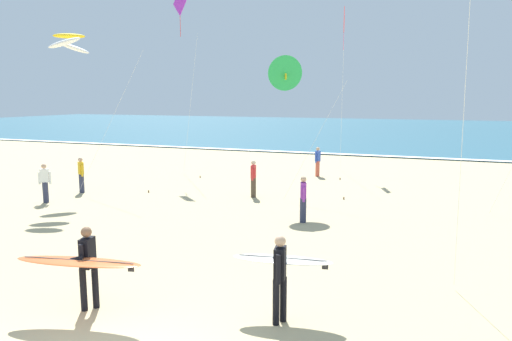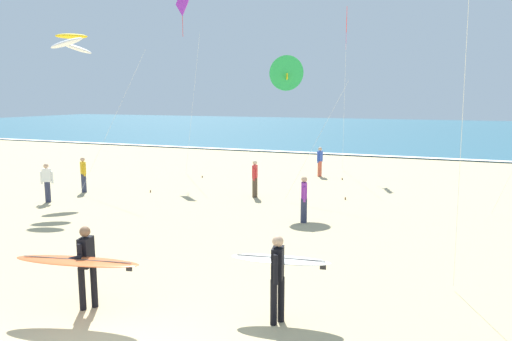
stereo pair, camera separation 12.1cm
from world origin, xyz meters
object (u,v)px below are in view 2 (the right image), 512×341
at_px(kite_diamond_scarlet_mid, 347,24).
at_px(bystander_blue_top, 320,162).
at_px(kite_diamond_violet_near, 183,8).
at_px(kite_arc_golden_low, 72,43).
at_px(bystander_white_top, 47,182).
at_px(bystander_yellow_top, 83,174).
at_px(surfer_trailing, 82,262).
at_px(surfer_lead, 279,267).
at_px(kite_delta_emerald_high, 286,73).
at_px(bystander_red_top, 255,178).
at_px(bystander_purple_top, 304,199).

distance_m(kite_diamond_scarlet_mid, bystander_blue_top, 7.92).
xyz_separation_m(kite_diamond_violet_near, kite_diamond_scarlet_mid, (7.83, 4.45, -0.62)).
relative_size(kite_arc_golden_low, bystander_blue_top, 4.30).
bearing_deg(bystander_white_top, kite_arc_golden_low, 84.26).
bearing_deg(bystander_yellow_top, surfer_trailing, -48.09).
relative_size(surfer_lead, kite_diamond_scarlet_mid, 0.22).
height_order(surfer_trailing, bystander_white_top, surfer_trailing).
xyz_separation_m(kite_diamond_violet_near, kite_delta_emerald_high, (7.39, -4.74, -3.75)).
distance_m(surfer_lead, bystander_white_top, 13.55).
distance_m(surfer_trailing, bystander_red_top, 11.40).
bearing_deg(kite_diamond_violet_near, bystander_yellow_top, -104.41).
bearing_deg(surfer_lead, bystander_blue_top, 101.74).
distance_m(bystander_blue_top, bystander_purple_top, 9.60).
bearing_deg(bystander_red_top, bystander_blue_top, 78.90).
height_order(kite_diamond_scarlet_mid, bystander_purple_top, kite_diamond_scarlet_mid).
xyz_separation_m(surfer_trailing, bystander_purple_top, (2.12, 8.18, -0.24)).
distance_m(kite_arc_golden_low, bystander_white_top, 5.90).
relative_size(surfer_trailing, bystander_white_top, 1.61).
xyz_separation_m(surfer_trailing, bystander_yellow_top, (-8.48, 9.45, -0.24)).
bearing_deg(bystander_yellow_top, kite_arc_golden_low, -64.47).
xyz_separation_m(surfer_trailing, bystander_red_top, (-0.98, 11.35, -0.24)).
height_order(surfer_lead, kite_diamond_violet_near, kite_diamond_violet_near).
bearing_deg(bystander_purple_top, surfer_lead, -77.54).
relative_size(bystander_purple_top, bystander_yellow_top, 1.00).
relative_size(surfer_lead, bystander_blue_top, 1.26).
distance_m(surfer_trailing, kite_diamond_violet_near, 18.85).
height_order(bystander_red_top, bystander_yellow_top, same).
bearing_deg(kite_delta_emerald_high, kite_diamond_violet_near, 147.35).
bearing_deg(bystander_blue_top, surfer_lead, -78.26).
xyz_separation_m(kite_arc_golden_low, bystander_red_top, (7.27, 2.39, -5.66)).
xyz_separation_m(kite_diamond_violet_near, bystander_red_top, (5.90, -4.34, -8.09)).
relative_size(bystander_blue_top, bystander_white_top, 1.00).
xyz_separation_m(kite_diamond_violet_near, bystander_purple_top, (8.99, -7.52, -8.09)).
relative_size(kite_delta_emerald_high, bystander_purple_top, 3.68).
bearing_deg(bystander_yellow_top, bystander_white_top, -88.29).
distance_m(surfer_lead, surfer_trailing, 3.85).
distance_m(surfer_lead, bystander_blue_top, 16.77).
height_order(kite_arc_golden_low, bystander_blue_top, kite_arc_golden_low).
xyz_separation_m(surfer_lead, kite_arc_golden_low, (-11.91, 7.79, 5.43)).
bearing_deg(bystander_purple_top, kite_arc_golden_low, 175.65).
distance_m(kite_diamond_violet_near, kite_arc_golden_low, 7.29).
relative_size(bystander_red_top, bystander_yellow_top, 1.00).
xyz_separation_m(surfer_lead, bystander_purple_top, (-1.55, 7.00, -0.23)).
height_order(kite_delta_emerald_high, bystander_red_top, kite_delta_emerald_high).
distance_m(kite_arc_golden_low, bystander_yellow_top, 5.68).
bearing_deg(kite_delta_emerald_high, kite_diamond_scarlet_mid, 87.25).
height_order(bystander_blue_top, bystander_yellow_top, same).
height_order(surfer_trailing, kite_diamond_violet_near, kite_diamond_violet_near).
relative_size(surfer_trailing, kite_arc_golden_low, 0.37).
xyz_separation_m(kite_delta_emerald_high, bystander_yellow_top, (-9.00, -1.51, -4.33)).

